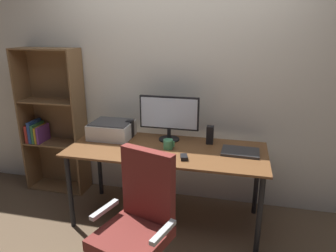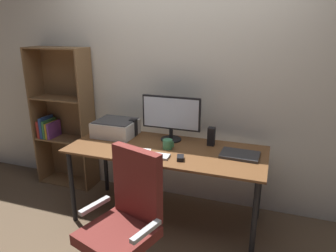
{
  "view_description": "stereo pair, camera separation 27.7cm",
  "coord_description": "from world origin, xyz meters",
  "px_view_note": "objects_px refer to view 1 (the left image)",
  "views": [
    {
      "loc": [
        0.61,
        -2.52,
        1.79
      ],
      "look_at": [
        0.0,
        0.05,
        0.94
      ],
      "focal_mm": 33.08,
      "sensor_mm": 36.0,
      "label": 1
    },
    {
      "loc": [
        0.88,
        -2.45,
        1.79
      ],
      "look_at": [
        0.0,
        0.05,
        0.94
      ],
      "focal_mm": 33.08,
      "sensor_mm": 36.0,
      "label": 2
    }
  ],
  "objects_px": {
    "mouse": "(184,157)",
    "speaker_left": "(130,129)",
    "desk": "(167,156)",
    "laptop": "(240,152)",
    "keyboard": "(155,156)",
    "printer": "(112,130)",
    "bookshelf": "(53,123)",
    "coffee_mug": "(168,144)",
    "monitor": "(169,115)",
    "speaker_right": "(210,135)",
    "office_chair": "(138,231)"
  },
  "relations": [
    {
      "from": "keyboard",
      "to": "office_chair",
      "type": "relative_size",
      "value": 0.29
    },
    {
      "from": "desk",
      "to": "bookshelf",
      "type": "distance_m",
      "value": 1.44
    },
    {
      "from": "speaker_left",
      "to": "bookshelf",
      "type": "distance_m",
      "value": 0.97
    },
    {
      "from": "keyboard",
      "to": "laptop",
      "type": "relative_size",
      "value": 0.91
    },
    {
      "from": "laptop",
      "to": "printer",
      "type": "height_order",
      "value": "printer"
    },
    {
      "from": "monitor",
      "to": "keyboard",
      "type": "bearing_deg",
      "value": -92.57
    },
    {
      "from": "keyboard",
      "to": "mouse",
      "type": "relative_size",
      "value": 3.02
    },
    {
      "from": "coffee_mug",
      "to": "office_chair",
      "type": "relative_size",
      "value": 0.1
    },
    {
      "from": "laptop",
      "to": "office_chair",
      "type": "bearing_deg",
      "value": -124.49
    },
    {
      "from": "desk",
      "to": "speaker_right",
      "type": "xyz_separation_m",
      "value": [
        0.37,
        0.22,
        0.16
      ]
    },
    {
      "from": "laptop",
      "to": "office_chair",
      "type": "xyz_separation_m",
      "value": [
        -0.65,
        -0.88,
        -0.29
      ]
    },
    {
      "from": "coffee_mug",
      "to": "speaker_left",
      "type": "xyz_separation_m",
      "value": [
        -0.44,
        0.22,
        0.04
      ]
    },
    {
      "from": "desk",
      "to": "office_chair",
      "type": "relative_size",
      "value": 1.76
    },
    {
      "from": "bookshelf",
      "to": "speaker_right",
      "type": "bearing_deg",
      "value": -4.76
    },
    {
      "from": "printer",
      "to": "bookshelf",
      "type": "relative_size",
      "value": 0.25
    },
    {
      "from": "mouse",
      "to": "speaker_left",
      "type": "distance_m",
      "value": 0.75
    },
    {
      "from": "coffee_mug",
      "to": "printer",
      "type": "bearing_deg",
      "value": 164.82
    },
    {
      "from": "desk",
      "to": "speaker_left",
      "type": "xyz_separation_m",
      "value": [
        -0.43,
        0.22,
        0.16
      ]
    },
    {
      "from": "desk",
      "to": "laptop",
      "type": "distance_m",
      "value": 0.66
    },
    {
      "from": "coffee_mug",
      "to": "speaker_right",
      "type": "xyz_separation_m",
      "value": [
        0.35,
        0.22,
        0.04
      ]
    },
    {
      "from": "desk",
      "to": "laptop",
      "type": "height_order",
      "value": "laptop"
    },
    {
      "from": "office_chair",
      "to": "keyboard",
      "type": "bearing_deg",
      "value": 111.89
    },
    {
      "from": "desk",
      "to": "coffee_mug",
      "type": "distance_m",
      "value": 0.12
    },
    {
      "from": "monitor",
      "to": "laptop",
      "type": "relative_size",
      "value": 1.79
    },
    {
      "from": "speaker_right",
      "to": "printer",
      "type": "bearing_deg",
      "value": -177.03
    },
    {
      "from": "desk",
      "to": "laptop",
      "type": "relative_size",
      "value": 5.55
    },
    {
      "from": "laptop",
      "to": "speaker_left",
      "type": "height_order",
      "value": "speaker_left"
    },
    {
      "from": "mouse",
      "to": "keyboard",
      "type": "bearing_deg",
      "value": 167.44
    },
    {
      "from": "keyboard",
      "to": "office_chair",
      "type": "bearing_deg",
      "value": -87.39
    },
    {
      "from": "coffee_mug",
      "to": "bookshelf",
      "type": "distance_m",
      "value": 1.45
    },
    {
      "from": "office_chair",
      "to": "bookshelf",
      "type": "height_order",
      "value": "bookshelf"
    },
    {
      "from": "desk",
      "to": "monitor",
      "type": "distance_m",
      "value": 0.4
    },
    {
      "from": "keyboard",
      "to": "coffee_mug",
      "type": "distance_m",
      "value": 0.22
    },
    {
      "from": "speaker_right",
      "to": "office_chair",
      "type": "relative_size",
      "value": 0.17
    },
    {
      "from": "keyboard",
      "to": "coffee_mug",
      "type": "bearing_deg",
      "value": 70.82
    },
    {
      "from": "speaker_right",
      "to": "keyboard",
      "type": "bearing_deg",
      "value": -134.54
    },
    {
      "from": "monitor",
      "to": "coffee_mug",
      "type": "xyz_separation_m",
      "value": [
        0.05,
        -0.22,
        -0.2
      ]
    },
    {
      "from": "speaker_left",
      "to": "printer",
      "type": "relative_size",
      "value": 0.43
    },
    {
      "from": "keyboard",
      "to": "printer",
      "type": "relative_size",
      "value": 0.72
    },
    {
      "from": "desk",
      "to": "keyboard",
      "type": "relative_size",
      "value": 6.13
    },
    {
      "from": "bookshelf",
      "to": "laptop",
      "type": "bearing_deg",
      "value": -8.84
    },
    {
      "from": "desk",
      "to": "keyboard",
      "type": "xyz_separation_m",
      "value": [
        -0.05,
        -0.2,
        0.08
      ]
    },
    {
      "from": "monitor",
      "to": "mouse",
      "type": "xyz_separation_m",
      "value": [
        0.23,
        -0.42,
        -0.23
      ]
    },
    {
      "from": "printer",
      "to": "bookshelf",
      "type": "xyz_separation_m",
      "value": [
        -0.79,
        0.2,
        -0.05
      ]
    },
    {
      "from": "keyboard",
      "to": "monitor",
      "type": "bearing_deg",
      "value": 85.78
    },
    {
      "from": "laptop",
      "to": "speaker_left",
      "type": "relative_size",
      "value": 1.88
    },
    {
      "from": "mouse",
      "to": "coffee_mug",
      "type": "bearing_deg",
      "value": 117.64
    },
    {
      "from": "printer",
      "to": "monitor",
      "type": "bearing_deg",
      "value": 5.82
    },
    {
      "from": "mouse",
      "to": "speaker_left",
      "type": "height_order",
      "value": "speaker_left"
    },
    {
      "from": "laptop",
      "to": "bookshelf",
      "type": "relative_size",
      "value": 0.2
    }
  ]
}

